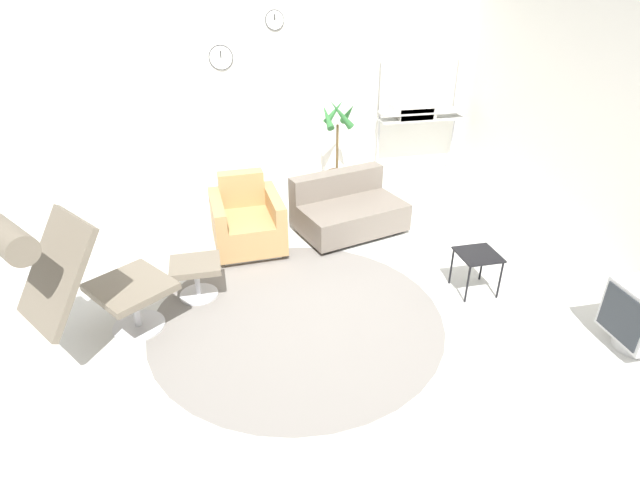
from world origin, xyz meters
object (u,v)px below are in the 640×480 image
(lounge_chair, at_px, (71,270))
(shelf_unit, at_px, (415,113))
(ottoman, at_px, (196,271))
(side_table, at_px, (478,258))
(potted_plant, at_px, (337,150))
(armchair_red, at_px, (247,223))
(couch_low, at_px, (347,211))

(lounge_chair, bearing_deg, shelf_unit, 92.29)
(ottoman, relative_size, side_table, 1.13)
(potted_plant, relative_size, shelf_unit, 0.72)
(ottoman, height_order, potted_plant, potted_plant)
(side_table, relative_size, potted_plant, 0.31)
(armchair_red, relative_size, side_table, 2.11)
(armchair_red, bearing_deg, lounge_chair, 43.62)
(ottoman, bearing_deg, couch_low, 30.29)
(ottoman, bearing_deg, armchair_red, 57.50)
(couch_low, bearing_deg, armchair_red, -8.69)
(lounge_chair, relative_size, couch_low, 0.94)
(lounge_chair, bearing_deg, armchair_red, 100.68)
(side_table, bearing_deg, ottoman, 169.06)
(couch_low, bearing_deg, shelf_unit, -148.47)
(lounge_chair, xyz_separation_m, couch_low, (2.60, 1.64, -0.53))
(ottoman, distance_m, side_table, 2.64)
(couch_low, distance_m, shelf_unit, 2.20)
(lounge_chair, bearing_deg, side_table, 56.03)
(side_table, bearing_deg, shelf_unit, 79.29)
(armchair_red, bearing_deg, potted_plant, -138.15)
(lounge_chair, distance_m, side_table, 3.47)
(couch_low, bearing_deg, side_table, 103.26)
(side_table, height_order, potted_plant, potted_plant)
(lounge_chair, height_order, couch_low, lounge_chair)
(armchair_red, relative_size, potted_plant, 0.66)
(lounge_chair, relative_size, armchair_red, 1.49)
(armchair_red, bearing_deg, ottoman, 54.47)
(ottoman, bearing_deg, lounge_chair, -144.03)
(armchair_red, distance_m, side_table, 2.45)
(lounge_chair, distance_m, couch_low, 3.12)
(couch_low, distance_m, side_table, 1.74)
(ottoman, distance_m, couch_low, 2.02)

